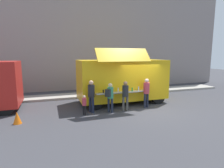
% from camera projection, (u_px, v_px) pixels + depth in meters
% --- Properties ---
extents(ground_plane, '(60.00, 60.00, 0.00)m').
position_uv_depth(ground_plane, '(145.00, 109.00, 10.55)').
color(ground_plane, '#38383D').
extents(curb_strip, '(28.00, 1.60, 0.15)m').
position_uv_depth(curb_strip, '(57.00, 97.00, 13.19)').
color(curb_strip, '#9E998E').
rests_on(curb_strip, ground).
extents(building_behind, '(32.00, 2.40, 9.64)m').
position_uv_depth(building_behind, '(64.00, 35.00, 16.42)').
color(building_behind, gray).
rests_on(building_behind, ground).
extents(food_truck_main, '(5.50, 3.19, 3.43)m').
position_uv_depth(food_truck_main, '(122.00, 79.00, 11.79)').
color(food_truck_main, yellow).
rests_on(food_truck_main, ground).
extents(traffic_cone_orange, '(0.36, 0.36, 0.55)m').
position_uv_depth(traffic_cone_orange, '(17.00, 118.00, 8.20)').
color(traffic_cone_orange, orange).
rests_on(traffic_cone_orange, ground).
extents(trash_bin, '(0.60, 0.60, 1.03)m').
position_uv_depth(trash_bin, '(159.00, 85.00, 15.49)').
color(trash_bin, '#2C5C36').
rests_on(trash_bin, ground).
extents(customer_front_ordering, '(0.34, 0.34, 1.66)m').
position_uv_depth(customer_front_ordering, '(125.00, 93.00, 10.00)').
color(customer_front_ordering, '#4D4A43').
rests_on(customer_front_ordering, ground).
extents(customer_mid_with_backpack, '(0.50, 0.48, 1.59)m').
position_uv_depth(customer_mid_with_backpack, '(110.00, 95.00, 9.70)').
color(customer_mid_with_backpack, '#1F2435').
rests_on(customer_mid_with_backpack, ground).
extents(customer_rear_waiting, '(0.35, 0.35, 1.74)m').
position_uv_depth(customer_rear_waiting, '(91.00, 93.00, 9.71)').
color(customer_rear_waiting, '#1E2439').
rests_on(customer_rear_waiting, ground).
extents(customer_extra_browsing, '(0.35, 0.35, 1.71)m').
position_uv_depth(customer_extra_browsing, '(146.00, 90.00, 10.65)').
color(customer_extra_browsing, '#1F2435').
rests_on(customer_extra_browsing, ground).
extents(child_near_queue, '(0.21, 0.21, 1.03)m').
position_uv_depth(child_near_queue, '(84.00, 103.00, 9.35)').
color(child_near_queue, black).
rests_on(child_near_queue, ground).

